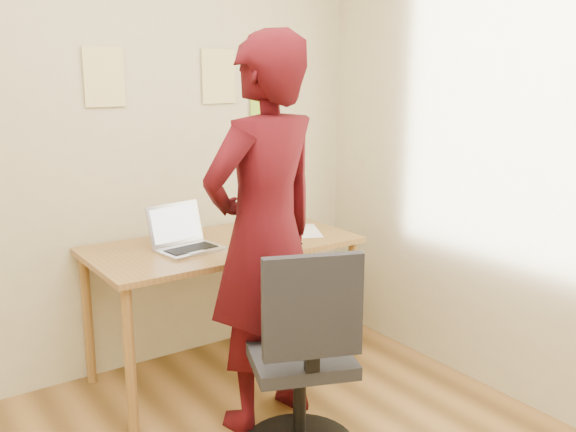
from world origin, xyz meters
TOP-DOWN VIEW (x-y plane):
  - room at (0.00, 0.00)m, footprint 3.58×3.58m
  - desk at (0.69, 1.38)m, footprint 1.40×0.70m
  - laptop at (0.47, 1.38)m, footprint 0.34×0.31m
  - paper_sheet at (1.17, 1.35)m, footprint 0.34×0.38m
  - phone at (0.99, 1.17)m, footprint 0.08×0.12m
  - wall_note_left at (0.23, 1.74)m, footprint 0.21×0.00m
  - wall_note_mid at (0.88, 1.74)m, footprint 0.21×0.00m
  - wall_note_right at (1.18, 1.74)m, footprint 0.18×0.00m
  - office_chair at (0.57, 0.48)m, footprint 0.54×0.55m
  - person at (0.61, 0.85)m, footprint 0.72×0.54m

SIDE VIEW (x-z plane):
  - office_chair at x=0.57m, z-range -0.07..0.88m
  - desk at x=0.69m, z-range 0.28..1.02m
  - paper_sheet at x=1.17m, z-range 0.74..0.74m
  - phone at x=0.99m, z-range 0.74..0.75m
  - laptop at x=0.47m, z-range 0.68..0.90m
  - person at x=0.61m, z-range 0.00..1.81m
  - room at x=0.00m, z-range -0.04..2.74m
  - wall_note_right at x=1.18m, z-range 1.31..1.55m
  - wall_note_mid at x=0.88m, z-range 1.45..1.75m
  - wall_note_left at x=0.23m, z-range 1.45..1.75m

